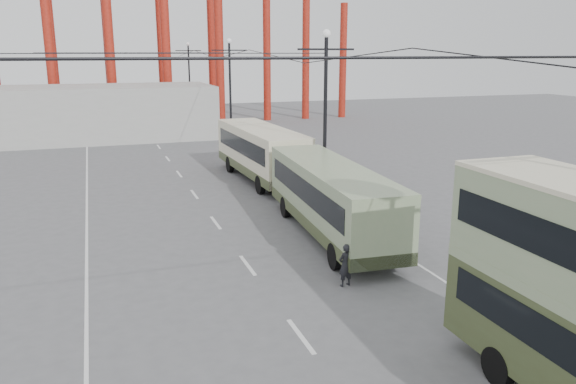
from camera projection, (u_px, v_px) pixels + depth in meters
name	position (u px, v px, depth m)	size (l,w,h in m)	color
road_markings	(204.00, 204.00, 31.03)	(12.52, 120.00, 0.01)	silver
lamp_post_mid	(325.00, 118.00, 30.39)	(3.20, 0.44, 9.32)	black
lamp_post_far	(230.00, 92.00, 50.55)	(3.20, 0.44, 9.32)	black
lamp_post_distant	(190.00, 80.00, 70.70)	(3.20, 0.44, 9.32)	black
fairground_shed	(96.00, 113.00, 53.80)	(22.00, 10.00, 5.00)	#999994
single_decker_green	(331.00, 197.00, 25.21)	(3.42, 11.68, 3.26)	gray
single_decker_cream	(261.00, 151.00, 36.38)	(3.21, 11.15, 3.44)	beige
pedestrian	(345.00, 265.00, 19.98)	(0.58, 0.38, 1.58)	black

